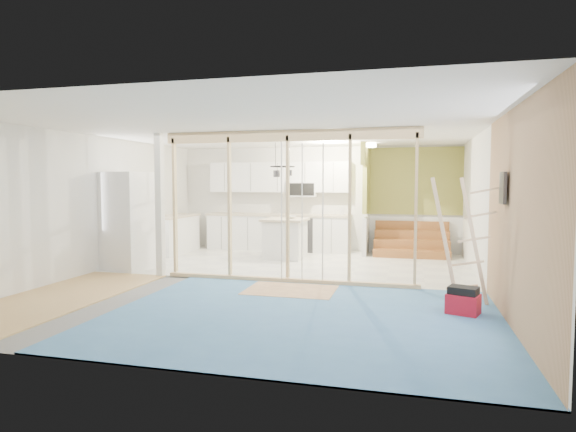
% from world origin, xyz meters
% --- Properties ---
extents(room, '(7.01, 8.01, 2.61)m').
position_xyz_m(room, '(0.00, 0.00, 1.30)').
color(room, slate).
rests_on(room, ground).
extents(floor_overlays, '(7.00, 8.00, 0.03)m').
position_xyz_m(floor_overlays, '(0.07, 0.06, 0.01)').
color(floor_overlays, silver).
rests_on(floor_overlays, room).
extents(stud_frame, '(4.66, 0.14, 2.60)m').
position_xyz_m(stud_frame, '(-0.24, -0.00, 1.59)').
color(stud_frame, '#D2BE80').
rests_on(stud_frame, room).
extents(base_cabinets, '(4.45, 2.24, 0.93)m').
position_xyz_m(base_cabinets, '(-1.61, 3.36, 0.47)').
color(base_cabinets, white).
rests_on(base_cabinets, room).
extents(upper_cabinets, '(3.60, 0.41, 0.85)m').
position_xyz_m(upper_cabinets, '(-0.84, 3.82, 1.82)').
color(upper_cabinets, white).
rests_on(upper_cabinets, room).
extents(green_partition, '(2.25, 1.51, 2.60)m').
position_xyz_m(green_partition, '(2.04, 3.66, 0.94)').
color(green_partition, olive).
rests_on(green_partition, room).
extents(pot_rack, '(0.52, 0.52, 0.72)m').
position_xyz_m(pot_rack, '(-0.31, 1.89, 2.00)').
color(pot_rack, black).
rests_on(pot_rack, room).
extents(sheathing_panel, '(0.02, 4.00, 2.60)m').
position_xyz_m(sheathing_panel, '(3.48, -2.00, 1.30)').
color(sheathing_panel, tan).
rests_on(sheathing_panel, room).
extents(electrical_panel, '(0.04, 0.30, 0.40)m').
position_xyz_m(electrical_panel, '(3.43, -1.40, 1.65)').
color(electrical_panel, '#3C3C42').
rests_on(electrical_panel, room).
extents(ceiling_light, '(0.32, 0.32, 0.08)m').
position_xyz_m(ceiling_light, '(1.40, 3.00, 2.54)').
color(ceiling_light, '#FFEABF').
rests_on(ceiling_light, room).
extents(fridge, '(0.97, 0.94, 1.92)m').
position_xyz_m(fridge, '(-3.02, 0.45, 0.96)').
color(fridge, white).
rests_on(fridge, room).
extents(island, '(0.95, 0.95, 0.91)m').
position_xyz_m(island, '(-0.40, 2.49, 0.45)').
color(island, silver).
rests_on(island, room).
extents(bowl, '(0.25, 0.25, 0.06)m').
position_xyz_m(bowl, '(-0.30, 2.61, 0.94)').
color(bowl, beige).
rests_on(bowl, island).
extents(soap_bottle_a, '(0.11, 0.11, 0.26)m').
position_xyz_m(soap_bottle_a, '(-2.15, 3.61, 1.06)').
color(soap_bottle_a, '#9DA4AF').
rests_on(soap_bottle_a, base_cabinets).
extents(soap_bottle_b, '(0.11, 0.11, 0.19)m').
position_xyz_m(soap_bottle_b, '(0.70, 3.78, 1.03)').
color(soap_bottle_b, silver).
rests_on(soap_bottle_b, base_cabinets).
extents(toolbox, '(0.47, 0.41, 0.37)m').
position_xyz_m(toolbox, '(3.00, -1.37, 0.18)').
color(toolbox, '#B21022').
rests_on(toolbox, room).
extents(ladder, '(0.95, 0.12, 1.78)m').
position_xyz_m(ladder, '(3.04, -0.77, 0.91)').
color(ladder, '#DFB688').
rests_on(ladder, room).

